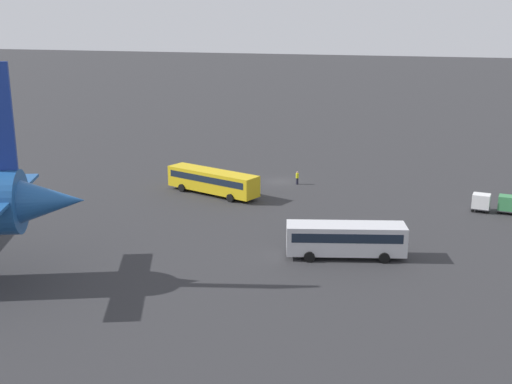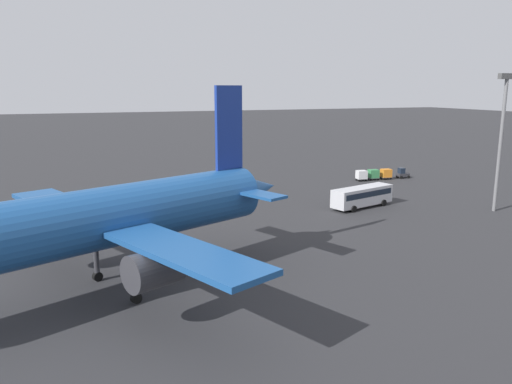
% 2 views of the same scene
% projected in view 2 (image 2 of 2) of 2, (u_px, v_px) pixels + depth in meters
% --- Properties ---
extents(ground_plane, '(600.00, 600.00, 0.00)m').
position_uv_depth(ground_plane, '(228.00, 184.00, 94.94)').
color(ground_plane, '#2D2D30').
extents(airplane, '(42.04, 35.62, 18.22)m').
position_uv_depth(airplane, '(98.00, 220.00, 42.64)').
color(airplane, '#1E5193').
rests_on(airplane, ground).
extents(shuttle_bus_near, '(13.00, 6.74, 3.02)m').
position_uv_depth(shuttle_bus_near, '(208.00, 185.00, 84.32)').
color(shuttle_bus_near, gold).
rests_on(shuttle_bus_near, ground).
extents(shuttle_bus_far, '(11.26, 5.64, 3.15)m').
position_uv_depth(shuttle_bus_far, '(362.00, 195.00, 76.12)').
color(shuttle_bus_far, silver).
rests_on(shuttle_bus_far, ground).
extents(baggage_tug, '(2.48, 1.77, 2.10)m').
position_uv_depth(baggage_tug, '(402.00, 173.00, 101.11)').
color(baggage_tug, '#333338').
rests_on(baggage_tug, ground).
extents(worker_person, '(0.38, 0.38, 1.74)m').
position_uv_depth(worker_person, '(241.00, 179.00, 95.03)').
color(worker_person, '#1E1E2D').
rests_on(worker_person, ground).
extents(cargo_cart_orange, '(2.18, 1.90, 2.06)m').
position_uv_depth(cargo_cart_orange, '(386.00, 173.00, 99.74)').
color(cargo_cart_orange, '#38383D').
rests_on(cargo_cart_orange, ground).
extents(cargo_cart_green, '(2.18, 1.90, 2.06)m').
position_uv_depth(cargo_cart_green, '(373.00, 174.00, 99.01)').
color(cargo_cart_green, '#38383D').
rests_on(cargo_cart_green, ground).
extents(cargo_cart_white, '(2.18, 1.90, 2.06)m').
position_uv_depth(cargo_cart_white, '(362.00, 175.00, 97.93)').
color(cargo_cart_white, '#38383D').
rests_on(cargo_cart_white, ground).
extents(light_pole, '(2.80, 0.70, 19.98)m').
position_uv_depth(light_pole, '(502.00, 130.00, 71.83)').
color(light_pole, slate).
rests_on(light_pole, ground).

